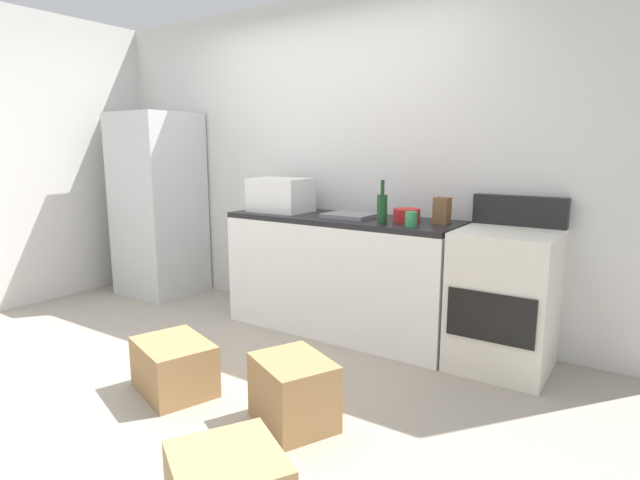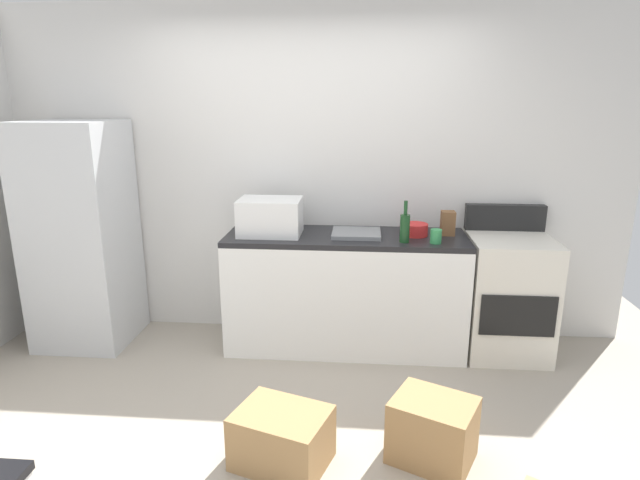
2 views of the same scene
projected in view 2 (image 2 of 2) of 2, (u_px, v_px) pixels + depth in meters
name	position (u px, v px, depth m)	size (l,w,h in m)	color
ground_plane	(285.00, 436.00, 3.01)	(6.00, 6.00, 0.00)	#9E9384
wall_back	(311.00, 175.00, 4.16)	(5.00, 0.10, 2.60)	silver
kitchen_counter	(345.00, 291.00, 4.02)	(1.80, 0.60, 0.90)	white
refrigerator	(81.00, 235.00, 4.03)	(0.68, 0.66, 1.73)	silver
stove_oven	(507.00, 294.00, 3.93)	(0.60, 0.61, 1.10)	silver
microwave	(270.00, 217.00, 3.89)	(0.46, 0.34, 0.27)	white
sink_basin	(356.00, 233.00, 3.89)	(0.36, 0.32, 0.03)	slate
wine_bottle	(405.00, 227.00, 3.68)	(0.07, 0.07, 0.30)	#193F1E
coffee_mug	(436.00, 236.00, 3.67)	(0.08, 0.08, 0.10)	#338C4C
knife_block	(448.00, 223.00, 3.89)	(0.10, 0.10, 0.18)	brown
mixing_bowl	(415.00, 230.00, 3.88)	(0.19, 0.19, 0.09)	red
cardboard_box_medium	(433.00, 430.00, 2.78)	(0.42, 0.33, 0.35)	#A37A4C
cardboard_box_small	(282.00, 438.00, 2.76)	(0.48, 0.36, 0.30)	#A37A4C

